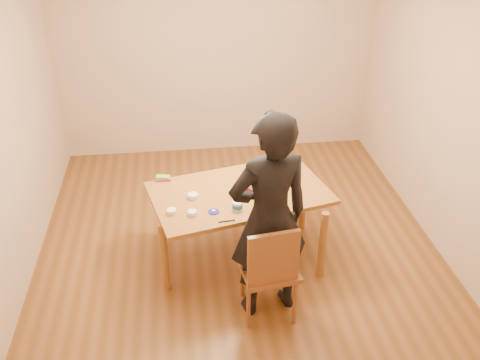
{
  "coord_description": "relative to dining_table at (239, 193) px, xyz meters",
  "views": [
    {
      "loc": [
        -0.52,
        -4.32,
        3.35
      ],
      "look_at": [
        -0.01,
        -0.18,
        0.9
      ],
      "focal_mm": 40.0,
      "sensor_mm": 36.0,
      "label": 1
    }
  ],
  "objects": [
    {
      "name": "room_shell",
      "position": [
        0.01,
        0.47,
        0.62
      ],
      "size": [
        4.0,
        4.5,
        2.7
      ],
      "color": "brown",
      "rests_on": "ground"
    },
    {
      "name": "dining_table",
      "position": [
        0.0,
        0.0,
        0.0
      ],
      "size": [
        1.78,
        1.3,
        0.04
      ],
      "primitive_type": "cube",
      "rotation": [
        0.0,
        0.0,
        0.24
      ],
      "color": "brown",
      "rests_on": "floor"
    },
    {
      "name": "dining_chair",
      "position": [
        0.15,
        -0.78,
        -0.28
      ],
      "size": [
        0.51,
        0.51,
        0.04
      ],
      "primitive_type": "cube",
      "rotation": [
        0.0,
        0.0,
        0.14
      ],
      "color": "brown",
      "rests_on": "floor"
    },
    {
      "name": "cake_plate",
      "position": [
        0.2,
        0.05,
        0.03
      ],
      "size": [
        0.31,
        0.31,
        0.02
      ],
      "primitive_type": "cylinder",
      "color": "red",
      "rests_on": "dining_table"
    },
    {
      "name": "cake",
      "position": [
        0.2,
        0.05,
        0.08
      ],
      "size": [
        0.24,
        0.24,
        0.08
      ],
      "primitive_type": "cylinder",
      "color": "white",
      "rests_on": "cake_plate"
    },
    {
      "name": "frosting_dome",
      "position": [
        0.2,
        0.05,
        0.13
      ],
      "size": [
        0.24,
        0.24,
        0.03
      ],
      "primitive_type": "ellipsoid",
      "color": "white",
      "rests_on": "cake"
    },
    {
      "name": "frosting_tub",
      "position": [
        -0.05,
        -0.3,
        0.06
      ],
      "size": [
        0.09,
        0.09,
        0.08
      ],
      "primitive_type": "cylinder",
      "color": "white",
      "rests_on": "dining_table"
    },
    {
      "name": "frosting_lid",
      "position": [
        -0.26,
        -0.32,
        0.02
      ],
      "size": [
        0.1,
        0.1,
        0.01
      ],
      "primitive_type": "cylinder",
      "color": "#1F19A8",
      "rests_on": "dining_table"
    },
    {
      "name": "frosting_dollop",
      "position": [
        -0.26,
        -0.32,
        0.04
      ],
      "size": [
        0.04,
        0.04,
        0.02
      ],
      "primitive_type": "ellipsoid",
      "color": "white",
      "rests_on": "frosting_lid"
    },
    {
      "name": "ramekin_green",
      "position": [
        -0.45,
        -0.34,
        0.04
      ],
      "size": [
        0.08,
        0.08,
        0.04
      ],
      "primitive_type": "cylinder",
      "color": "white",
      "rests_on": "dining_table"
    },
    {
      "name": "ramekin_yellow",
      "position": [
        -0.43,
        -0.06,
        0.04
      ],
      "size": [
        0.09,
        0.09,
        0.04
      ],
      "primitive_type": "cylinder",
      "color": "white",
      "rests_on": "dining_table"
    },
    {
      "name": "ramekin_multi",
      "position": [
        -0.63,
        -0.29,
        0.04
      ],
      "size": [
        0.08,
        0.08,
        0.04
      ],
      "primitive_type": "cylinder",
      "color": "white",
      "rests_on": "dining_table"
    },
    {
      "name": "candy_box_pink",
      "position": [
        -0.7,
        0.29,
        0.03
      ],
      "size": [
        0.14,
        0.08,
        0.02
      ],
      "primitive_type": "cube",
      "rotation": [
        0.0,
        0.0,
        -0.03
      ],
      "color": "#CE3083",
      "rests_on": "dining_table"
    },
    {
      "name": "candy_box_green",
      "position": [
        -0.7,
        0.3,
        0.05
      ],
      "size": [
        0.14,
        0.09,
        0.02
      ],
      "primitive_type": "cube",
      "rotation": [
        0.0,
        0.0,
        -0.2
      ],
      "color": "green",
      "rests_on": "candy_box_pink"
    },
    {
      "name": "spatula",
      "position": [
        -0.17,
        -0.47,
        0.02
      ],
      "size": [
        0.14,
        0.03,
        0.01
      ],
      "primitive_type": "cube",
      "rotation": [
        0.0,
        0.0,
        0.09
      ],
      "color": "black",
      "rests_on": "dining_table"
    },
    {
      "name": "person",
      "position": [
        0.15,
        -0.73,
        0.2
      ],
      "size": [
        0.76,
        0.58,
        1.86
      ],
      "primitive_type": "imported",
      "rotation": [
        0.0,
        0.0,
        3.36
      ],
      "color": "black",
      "rests_on": "floor"
    }
  ]
}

